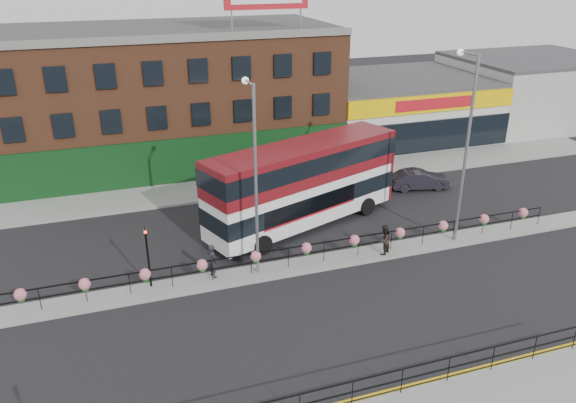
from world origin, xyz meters
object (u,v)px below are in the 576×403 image
object	(u,v)px
car	(419,180)
pedestrian_b	(384,240)
double_decker_bus	(304,176)
pedestrian_a	(212,261)
lamp_column_east	(465,134)
lamp_column_west	(254,165)

from	to	relation	value
car	pedestrian_b	distance (m)	10.55
double_decker_bus	pedestrian_a	size ratio (longest dim) A/B	7.19
double_decker_bus	lamp_column_east	world-z (taller)	lamp_column_east
lamp_column_east	car	bearing A→B (deg)	73.11
lamp_column_west	lamp_column_east	xyz separation A→B (m)	(11.67, -0.12, 0.44)
double_decker_bus	lamp_column_west	world-z (taller)	lamp_column_west
car	lamp_column_west	xyz separation A→B (m)	(-13.95, -7.39, 5.23)
lamp_column_west	lamp_column_east	size ratio (longest dim) A/B	0.93
double_decker_bus	pedestrian_a	bearing A→B (deg)	-145.60
lamp_column_west	lamp_column_east	bearing A→B (deg)	-0.60
car	pedestrian_a	bearing A→B (deg)	125.51
double_decker_bus	car	bearing A→B (deg)	16.34
lamp_column_west	pedestrian_a	bearing A→B (deg)	177.86
pedestrian_b	lamp_column_west	xyz separation A→B (m)	(-7.01, 0.55, 4.92)
pedestrian_b	lamp_column_east	bearing A→B (deg)	151.15
double_decker_bus	lamp_column_west	bearing A→B (deg)	-133.07
pedestrian_a	double_decker_bus	bearing A→B (deg)	-76.60
pedestrian_a	car	bearing A→B (deg)	-86.76
pedestrian_b	lamp_column_west	distance (m)	8.58
double_decker_bus	pedestrian_b	xyz separation A→B (m)	(2.76, -5.09, -2.15)
pedestrian_a	pedestrian_b	size ratio (longest dim) A/B	1.06
double_decker_bus	pedestrian_b	bearing A→B (deg)	-61.50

